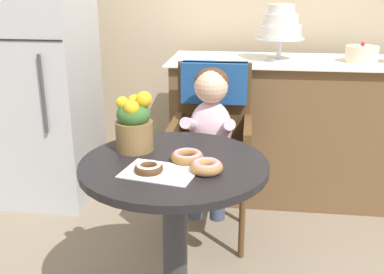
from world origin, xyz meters
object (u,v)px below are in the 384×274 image
Objects in this scene: donut_front at (207,166)px; flower_vase at (134,123)px; round_layer_cake at (362,54)px; seated_child at (210,125)px; tiered_cake_stand at (280,27)px; donut_mid at (149,168)px; wicker_chair at (213,123)px; cafe_table at (175,211)px; donut_side at (187,156)px; refrigerator at (36,68)px.

flower_vase reaches higher than donut_front.
seated_child is at bearing -141.67° from round_layer_cake.
donut_mid is at bearing -110.10° from tiered_cake_stand.
donut_front is at bearing -89.57° from wicker_chair.
cafe_table is at bearing -108.89° from tiered_cake_stand.
donut_front is 0.37m from flower_vase.
wicker_chair is 0.77m from donut_side.
flower_vase reaches higher than seated_child.
donut_side is 1.57m from round_layer_cake.
seated_child is at bearing 94.01° from donut_front.
donut_front reaches higher than donut_mid.
seated_child is 3.75× the size of round_layer_cake.
wicker_chair is at bearing -148.69° from round_layer_cake.
refrigerator reaches higher than seated_child.
seated_child is at bearing -92.85° from wicker_chair.
round_layer_cake is at bearing 55.22° from donut_side.
tiered_cake_stand is at bearing 53.00° from wicker_chair.
seated_child is at bearing 82.22° from cafe_table.
flower_vase is 1.63m from round_layer_cake.
cafe_table is 0.64m from seated_child.
donut_side is at bearing -95.41° from wicker_chair.
flower_vase is (-0.10, 0.22, 0.09)m from donut_mid.
seated_child is (0.08, 0.61, 0.17)m from cafe_table.
wicker_chair is 1.05m from round_layer_cake.
tiered_cake_stand is at bearing 62.31° from seated_child.
round_layer_cake is (0.89, 1.28, 0.21)m from donut_side.
donut_side is at bearing -93.21° from seated_child.
tiered_cake_stand is (0.44, 1.30, 0.60)m from cafe_table.
tiered_cake_stand reaches higher than seated_child.
refrigerator reaches higher than tiered_cake_stand.
round_layer_cake reaches higher than flower_vase.
seated_child is 0.59m from flower_vase.
round_layer_cake reaches higher than cafe_table.
wicker_chair is at bearing -124.15° from tiered_cake_stand.
seated_child is 0.89m from tiered_cake_stand.
wicker_chair reaches higher than donut_side.
seated_child is at bearing -23.30° from refrigerator.
round_layer_cake is at bearing 53.93° from cafe_table.
donut_front is 0.07× the size of refrigerator.
donut_front is (0.05, -0.70, 0.07)m from seated_child.
seated_child is 0.43× the size of refrigerator.
wicker_chair is at bearing 83.79° from cafe_table.
flower_vase is at bearing -133.38° from round_layer_cake.
wicker_chair is 0.16m from seated_child.
cafe_table is 0.78m from wicker_chair.
refrigerator reaches higher than cafe_table.
donut_mid is 0.54× the size of round_layer_cake.
donut_side is at bearing -23.66° from flower_vase.
donut_front is 0.12m from donut_side.
donut_front is (0.13, -0.08, 0.23)m from cafe_table.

